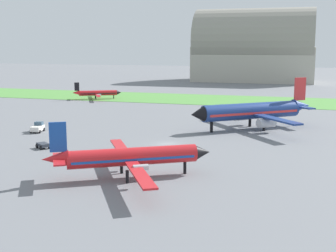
{
  "coord_description": "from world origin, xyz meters",
  "views": [
    {
      "loc": [
        23.17,
        -75.78,
        17.19
      ],
      "look_at": [
        -0.24,
        1.35,
        3.0
      ],
      "focal_mm": 49.33,
      "sensor_mm": 36.0,
      "label": 1
    }
  ],
  "objects_px": {
    "airplane_midfield_jet": "(253,111)",
    "pushback_tug_near_gate": "(38,127)",
    "baggage_cart_midfield": "(43,145)",
    "airplane_taxiing_turboprop": "(97,93)",
    "airplane_foreground_turboprop": "(130,157)"
  },
  "relations": [
    {
      "from": "airplane_midfield_jet",
      "to": "pushback_tug_near_gate",
      "type": "relative_size",
      "value": 6.22
    },
    {
      "from": "airplane_foreground_turboprop",
      "to": "pushback_tug_near_gate",
      "type": "relative_size",
      "value": 5.88
    },
    {
      "from": "pushback_tug_near_gate",
      "to": "baggage_cart_midfield",
      "type": "relative_size",
      "value": 1.33
    },
    {
      "from": "pushback_tug_near_gate",
      "to": "airplane_taxiing_turboprop",
      "type": "bearing_deg",
      "value": 0.22
    },
    {
      "from": "airplane_foreground_turboprop",
      "to": "airplane_taxiing_turboprop",
      "type": "height_order",
      "value": "airplane_foreground_turboprop"
    },
    {
      "from": "airplane_foreground_turboprop",
      "to": "pushback_tug_near_gate",
      "type": "bearing_deg",
      "value": 108.62
    },
    {
      "from": "airplane_midfield_jet",
      "to": "pushback_tug_near_gate",
      "type": "height_order",
      "value": "airplane_midfield_jet"
    },
    {
      "from": "airplane_taxiing_turboprop",
      "to": "pushback_tug_near_gate",
      "type": "relative_size",
      "value": 4.22
    },
    {
      "from": "airplane_foreground_turboprop",
      "to": "pushback_tug_near_gate",
      "type": "xyz_separation_m",
      "value": [
        -29.58,
        24.81,
        -1.94
      ]
    },
    {
      "from": "airplane_foreground_turboprop",
      "to": "baggage_cart_midfield",
      "type": "bearing_deg",
      "value": 118.16
    },
    {
      "from": "airplane_midfield_jet",
      "to": "airplane_taxiing_turboprop",
      "type": "xyz_separation_m",
      "value": [
        -54.17,
        39.36,
        -1.72
      ]
    },
    {
      "from": "baggage_cart_midfield",
      "to": "airplane_taxiing_turboprop",
      "type": "bearing_deg",
      "value": -37.09
    },
    {
      "from": "airplane_midfield_jet",
      "to": "airplane_taxiing_turboprop",
      "type": "relative_size",
      "value": 1.47
    },
    {
      "from": "pushback_tug_near_gate",
      "to": "baggage_cart_midfield",
      "type": "distance_m",
      "value": 15.79
    },
    {
      "from": "baggage_cart_midfield",
      "to": "pushback_tug_near_gate",
      "type": "bearing_deg",
      "value": -19.73
    }
  ]
}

